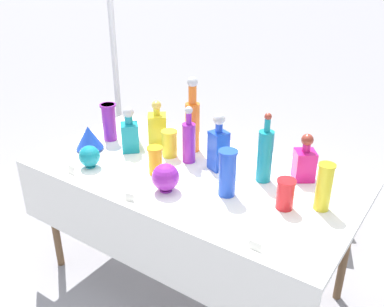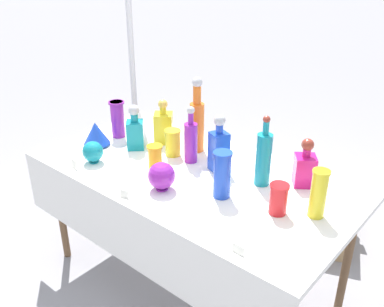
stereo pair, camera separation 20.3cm
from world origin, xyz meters
TOP-DOWN VIEW (x-y plane):
  - ground_plane at (0.00, 0.00)m, footprint 40.00×40.00m
  - display_table at (0.00, -0.04)m, footprint 1.75×0.92m
  - tall_bottle_0 at (-0.07, 0.08)m, footprint 0.07×0.07m
  - tall_bottle_1 at (-0.14, 0.21)m, footprint 0.08×0.08m
  - tall_bottle_2 at (0.36, 0.12)m, footprint 0.08×0.08m
  - square_decanter_0 at (0.52, 0.25)m, footprint 0.14×0.14m
  - square_decanter_1 at (-0.44, 0.00)m, footprint 0.14×0.14m
  - square_decanter_2 at (-0.37, 0.17)m, footprint 0.15×0.15m
  - square_decanter_3 at (0.10, 0.10)m, footprint 0.11×0.11m
  - slender_vase_0 at (0.69, 0.03)m, footprint 0.08×0.08m
  - slender_vase_1 at (-0.64, 0.05)m, footprint 0.10×0.10m
  - slender_vase_2 at (-0.14, -0.14)m, footprint 0.08×0.08m
  - slender_vase_3 at (-0.20, 0.07)m, footprint 0.09×0.09m
  - slender_vase_4 at (0.55, -0.06)m, footprint 0.09×0.09m
  - slender_vase_5 at (0.28, -0.11)m, footprint 0.09×0.09m
  - fluted_vase_0 at (-0.64, -0.13)m, footprint 0.16×0.16m
  - round_bowl_0 at (-0.48, -0.28)m, footprint 0.12×0.12m
  - round_bowl_1 at (0.01, -0.24)m, footprint 0.13×0.13m
  - price_tag_left at (-0.07, -0.42)m, footprint 0.05×0.03m
  - price_tag_center at (0.58, -0.40)m, footprint 0.06×0.02m
  - price_tag_right at (-0.50, -0.39)m, footprint 0.06×0.02m
  - cardboard_box_behind_left at (0.33, 0.86)m, footprint 0.68×0.61m
  - canopy_pole at (-1.15, 0.64)m, footprint 0.18×0.18m

SIDE VIEW (x-z plane):
  - ground_plane at x=0.00m, z-range 0.00..0.00m
  - cardboard_box_behind_left at x=0.33m, z-range -0.04..0.33m
  - display_table at x=0.00m, z-range 0.31..1.07m
  - price_tag_center at x=0.58m, z-range 0.76..0.80m
  - price_tag_left at x=-0.07m, z-range 0.76..0.80m
  - price_tag_right at x=-0.50m, z-range 0.76..0.81m
  - round_bowl_0 at x=-0.48m, z-range 0.76..0.89m
  - round_bowl_1 at x=0.01m, z-range 0.76..0.91m
  - fluted_vase_0 at x=-0.64m, z-range 0.76..0.91m
  - slender_vase_4 at x=0.55m, z-range 0.77..0.91m
  - slender_vase_2 at x=-0.14m, z-range 0.77..0.92m
  - slender_vase_3 at x=-0.20m, z-range 0.77..0.92m
  - square_decanter_0 at x=0.52m, z-range 0.73..0.98m
  - square_decanter_2 at x=-0.37m, z-range 0.73..1.00m
  - square_decanter_1 at x=-0.44m, z-range 0.73..1.00m
  - slender_vase_0 at x=0.69m, z-range 0.77..0.99m
  - slender_vase_1 at x=-0.64m, z-range 0.77..1.00m
  - slender_vase_5 at x=0.28m, z-range 0.77..1.00m
  - tall_bottle_0 at x=-0.07m, z-range 0.73..1.05m
  - square_decanter_3 at x=0.10m, z-range 0.74..1.05m
  - tall_bottle_2 at x=0.36m, z-range 0.72..1.09m
  - tall_bottle_1 at x=-0.14m, z-range 0.72..1.17m
  - canopy_pole at x=-1.15m, z-range -0.26..2.28m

